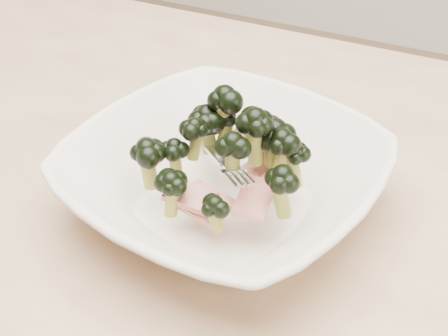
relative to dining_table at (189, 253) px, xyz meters
The scene contains 2 objects.
dining_table is the anchor object (origin of this frame).
broccoli_dish 0.15m from the dining_table, 15.42° to the right, with size 0.35×0.35×0.12m.
Camera 1 is at (0.25, -0.44, 1.16)m, focal length 50.00 mm.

